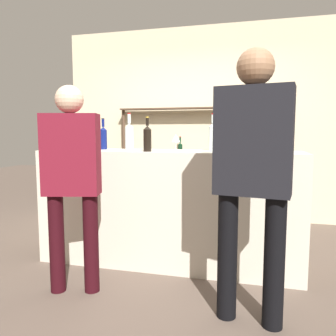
{
  "coord_description": "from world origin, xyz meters",
  "views": [
    {
      "loc": [
        0.76,
        -3.01,
        1.27
      ],
      "look_at": [
        0.0,
        0.0,
        0.93
      ],
      "focal_mm": 35.0,
      "sensor_mm": 36.0,
      "label": 1
    }
  ],
  "objects_px": {
    "counter_bottle_3": "(61,135)",
    "counter_bottle_4": "(213,136)",
    "customer_left": "(72,173)",
    "customer_right": "(253,166)",
    "counter_bottle_0": "(269,138)",
    "wine_glass": "(176,139)",
    "counter_bottle_1": "(147,138)",
    "counter_bottle_2": "(129,136)",
    "counter_bottle_5": "(103,137)"
  },
  "relations": [
    {
      "from": "counter_bottle_3",
      "to": "counter_bottle_4",
      "type": "xyz_separation_m",
      "value": [
        1.5,
        0.18,
        -0.01
      ]
    },
    {
      "from": "customer_left",
      "to": "customer_right",
      "type": "bearing_deg",
      "value": -108.22
    },
    {
      "from": "counter_bottle_0",
      "to": "wine_glass",
      "type": "distance_m",
      "value": 0.85
    },
    {
      "from": "counter_bottle_1",
      "to": "wine_glass",
      "type": "xyz_separation_m",
      "value": [
        0.23,
        0.17,
        -0.01
      ]
    },
    {
      "from": "counter_bottle_3",
      "to": "customer_right",
      "type": "distance_m",
      "value": 2.04
    },
    {
      "from": "counter_bottle_0",
      "to": "counter_bottle_1",
      "type": "relative_size",
      "value": 1.03
    },
    {
      "from": "wine_glass",
      "to": "customer_left",
      "type": "relative_size",
      "value": 0.1
    },
    {
      "from": "counter_bottle_1",
      "to": "wine_glass",
      "type": "distance_m",
      "value": 0.28
    },
    {
      "from": "counter_bottle_0",
      "to": "counter_bottle_2",
      "type": "xyz_separation_m",
      "value": [
        -1.32,
        -0.05,
        0.02
      ]
    },
    {
      "from": "counter_bottle_3",
      "to": "wine_glass",
      "type": "height_order",
      "value": "counter_bottle_3"
    },
    {
      "from": "counter_bottle_1",
      "to": "customer_right",
      "type": "relative_size",
      "value": 0.18
    },
    {
      "from": "counter_bottle_4",
      "to": "wine_glass",
      "type": "relative_size",
      "value": 2.27
    },
    {
      "from": "wine_glass",
      "to": "customer_right",
      "type": "relative_size",
      "value": 0.09
    },
    {
      "from": "counter_bottle_0",
      "to": "customer_right",
      "type": "bearing_deg",
      "value": -98.41
    },
    {
      "from": "counter_bottle_1",
      "to": "counter_bottle_4",
      "type": "height_order",
      "value": "counter_bottle_4"
    },
    {
      "from": "customer_right",
      "to": "wine_glass",
      "type": "bearing_deg",
      "value": 48.93
    },
    {
      "from": "customer_left",
      "to": "counter_bottle_4",
      "type": "bearing_deg",
      "value": -62.85
    },
    {
      "from": "counter_bottle_3",
      "to": "counter_bottle_5",
      "type": "relative_size",
      "value": 1.15
    },
    {
      "from": "counter_bottle_1",
      "to": "customer_right",
      "type": "xyz_separation_m",
      "value": [
        0.92,
        -0.68,
        -0.17
      ]
    },
    {
      "from": "counter_bottle_1",
      "to": "customer_right",
      "type": "bearing_deg",
      "value": -36.15
    },
    {
      "from": "counter_bottle_2",
      "to": "counter_bottle_4",
      "type": "distance_m",
      "value": 0.82
    },
    {
      "from": "counter_bottle_3",
      "to": "customer_right",
      "type": "height_order",
      "value": "customer_right"
    },
    {
      "from": "counter_bottle_1",
      "to": "counter_bottle_2",
      "type": "distance_m",
      "value": 0.34
    },
    {
      "from": "counter_bottle_3",
      "to": "wine_glass",
      "type": "distance_m",
      "value": 1.17
    },
    {
      "from": "counter_bottle_1",
      "to": "counter_bottle_2",
      "type": "xyz_separation_m",
      "value": [
        -0.26,
        0.22,
        0.02
      ]
    },
    {
      "from": "wine_glass",
      "to": "customer_right",
      "type": "height_order",
      "value": "customer_right"
    },
    {
      "from": "counter_bottle_3",
      "to": "counter_bottle_5",
      "type": "distance_m",
      "value": 0.42
    },
    {
      "from": "customer_left",
      "to": "counter_bottle_5",
      "type": "bearing_deg",
      "value": -5.79
    },
    {
      "from": "wine_glass",
      "to": "customer_right",
      "type": "xyz_separation_m",
      "value": [
        0.7,
        -0.85,
        -0.16
      ]
    },
    {
      "from": "counter_bottle_2",
      "to": "customer_left",
      "type": "height_order",
      "value": "customer_left"
    },
    {
      "from": "counter_bottle_5",
      "to": "counter_bottle_2",
      "type": "bearing_deg",
      "value": -6.65
    },
    {
      "from": "counter_bottle_1",
      "to": "wine_glass",
      "type": "relative_size",
      "value": 2.03
    },
    {
      "from": "counter_bottle_3",
      "to": "wine_glass",
      "type": "bearing_deg",
      "value": 3.21
    },
    {
      "from": "customer_left",
      "to": "counter_bottle_3",
      "type": "bearing_deg",
      "value": 22.86
    },
    {
      "from": "counter_bottle_2",
      "to": "counter_bottle_4",
      "type": "bearing_deg",
      "value": 4.65
    },
    {
      "from": "counter_bottle_1",
      "to": "counter_bottle_2",
      "type": "relative_size",
      "value": 0.87
    },
    {
      "from": "counter_bottle_5",
      "to": "customer_left",
      "type": "relative_size",
      "value": 0.19
    },
    {
      "from": "counter_bottle_0",
      "to": "customer_right",
      "type": "relative_size",
      "value": 0.18
    },
    {
      "from": "counter_bottle_0",
      "to": "counter_bottle_5",
      "type": "relative_size",
      "value": 1.02
    },
    {
      "from": "counter_bottle_3",
      "to": "counter_bottle_4",
      "type": "relative_size",
      "value": 1.04
    },
    {
      "from": "counter_bottle_2",
      "to": "customer_left",
      "type": "bearing_deg",
      "value": -102.36
    },
    {
      "from": "counter_bottle_4",
      "to": "wine_glass",
      "type": "distance_m",
      "value": 0.35
    },
    {
      "from": "customer_right",
      "to": "customer_left",
      "type": "relative_size",
      "value": 1.1
    },
    {
      "from": "counter_bottle_4",
      "to": "customer_left",
      "type": "bearing_deg",
      "value": -138.83
    },
    {
      "from": "wine_glass",
      "to": "customer_left",
      "type": "height_order",
      "value": "customer_left"
    },
    {
      "from": "counter_bottle_3",
      "to": "counter_bottle_5",
      "type": "xyz_separation_m",
      "value": [
        0.39,
        0.15,
        -0.02
      ]
    },
    {
      "from": "customer_left",
      "to": "wine_glass",
      "type": "bearing_deg",
      "value": -55.44
    },
    {
      "from": "counter_bottle_2",
      "to": "customer_right",
      "type": "distance_m",
      "value": 1.5
    },
    {
      "from": "counter_bottle_2",
      "to": "wine_glass",
      "type": "xyz_separation_m",
      "value": [
        0.48,
        -0.05,
        -0.02
      ]
    },
    {
      "from": "counter_bottle_5",
      "to": "customer_right",
      "type": "bearing_deg",
      "value": -32.28
    }
  ]
}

